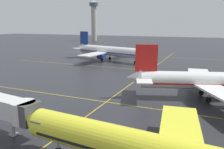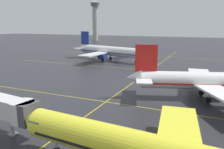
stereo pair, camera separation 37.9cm
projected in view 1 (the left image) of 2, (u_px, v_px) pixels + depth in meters
airliner_second_row at (213, 81)px, 48.72m from camera, size 36.50×31.21×11.64m
airliner_third_row at (108, 51)px, 101.33m from camera, size 39.54×33.73×12.50m
taxiway_markings at (133, 82)px, 63.73m from camera, size 120.22×159.19×0.01m
control_tower at (94, 18)px, 221.27m from camera, size 8.82×8.82×37.97m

